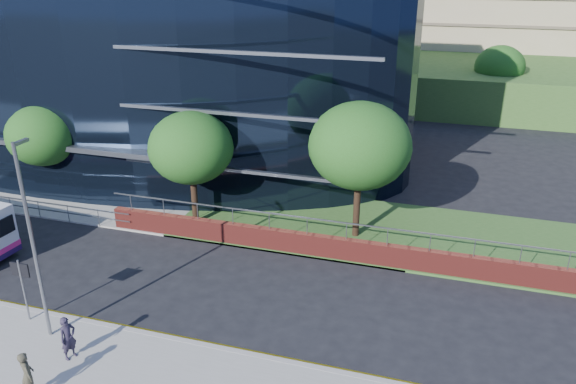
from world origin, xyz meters
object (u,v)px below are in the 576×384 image
(streetlight_east, at_px, (32,238))
(pedestrian, at_px, (68,338))
(tree_far_c, at_px, (191,148))
(pedestrian_b, at_px, (27,375))
(street_sign, at_px, (21,277))
(tree_far_b, at_px, (43,135))
(tree_far_d, at_px, (360,146))
(tree_dist_e, at_px, (500,67))

(streetlight_east, distance_m, pedestrian, 3.93)
(tree_far_c, distance_m, pedestrian_b, 14.71)
(street_sign, height_order, pedestrian_b, street_sign)
(tree_far_b, height_order, tree_far_d, tree_far_d)
(street_sign, relative_size, tree_far_c, 0.43)
(pedestrian, bearing_deg, street_sign, 82.32)
(tree_far_b, bearing_deg, pedestrian_b, -54.14)
(street_sign, relative_size, tree_far_d, 0.38)
(tree_far_b, distance_m, streetlight_east, 14.74)
(street_sign, height_order, tree_far_c, tree_far_c)
(street_sign, height_order, streetlight_east, streetlight_east)
(pedestrian_b, bearing_deg, street_sign, -11.53)
(tree_far_b, relative_size, streetlight_east, 0.76)
(tree_far_d, relative_size, tree_dist_e, 1.14)
(pedestrian_b, bearing_deg, tree_far_c, -49.58)
(tree_far_b, distance_m, pedestrian_b, 18.50)
(tree_far_d, height_order, tree_dist_e, tree_far_d)
(pedestrian, bearing_deg, pedestrian_b, -161.65)
(tree_dist_e, relative_size, pedestrian_b, 3.60)
(street_sign, xyz_separation_m, tree_dist_e, (19.50, 41.59, 2.39))
(street_sign, relative_size, pedestrian, 1.60)
(tree_far_c, xyz_separation_m, tree_dist_e, (17.00, 31.00, 0.00))
(tree_far_b, height_order, tree_dist_e, tree_dist_e)
(tree_far_d, xyz_separation_m, streetlight_east, (-10.00, -12.17, -0.75))
(tree_far_c, height_order, streetlight_east, streetlight_east)
(tree_far_d, distance_m, streetlight_east, 15.77)
(streetlight_east, bearing_deg, pedestrian_b, -61.57)
(tree_far_b, bearing_deg, streetlight_east, -52.37)
(street_sign, relative_size, streetlight_east, 0.35)
(street_sign, bearing_deg, streetlight_east, -21.36)
(tree_dist_e, distance_m, streetlight_east, 45.85)
(streetlight_east, bearing_deg, tree_far_c, 84.89)
(tree_far_b, bearing_deg, street_sign, -55.92)
(tree_far_b, xyz_separation_m, pedestrian, (10.68, -12.64, -3.19))
(streetlight_east, relative_size, pedestrian_b, 4.42)
(streetlight_east, xyz_separation_m, pedestrian, (1.68, -0.97, -3.42))
(tree_far_b, relative_size, pedestrian, 3.46)
(tree_far_c, relative_size, tree_dist_e, 1.00)
(street_sign, xyz_separation_m, tree_far_d, (11.50, 11.59, 3.04))
(street_sign, xyz_separation_m, tree_far_c, (2.50, 10.59, 2.39))
(tree_far_d, distance_m, tree_dist_e, 31.06)
(tree_far_b, height_order, pedestrian_b, tree_far_b)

